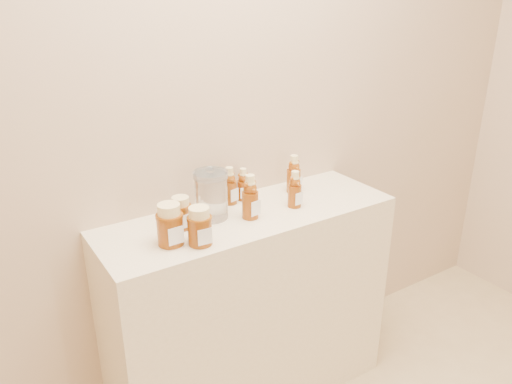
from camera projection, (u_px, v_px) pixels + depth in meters
wall_back at (222, 90)px, 1.93m from camera, size 3.50×0.02×2.70m
display_table at (250, 310)px, 2.12m from camera, size 1.20×0.40×0.90m
bear_bottle_back_left at (230, 183)px, 2.01m from camera, size 0.07×0.07×0.18m
bear_bottle_back_mid at (243, 182)px, 2.05m from camera, size 0.07×0.07×0.15m
bear_bottle_back_right at (294, 171)px, 2.12m from camera, size 0.07×0.07×0.19m
bear_bottle_front_left at (250, 194)px, 1.88m from camera, size 0.08×0.08×0.20m
bear_bottle_front_right at (295, 187)px, 1.98m from camera, size 0.06×0.06×0.17m
honey_jar_left at (170, 224)px, 1.69m from camera, size 0.10×0.10×0.15m
honey_jar_back at (181, 213)px, 1.81m from camera, size 0.09×0.09×0.12m
honey_jar_front at (200, 226)px, 1.69m from camera, size 0.09×0.09×0.14m
glass_canister at (211, 193)px, 1.88m from camera, size 0.17×0.17×0.20m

